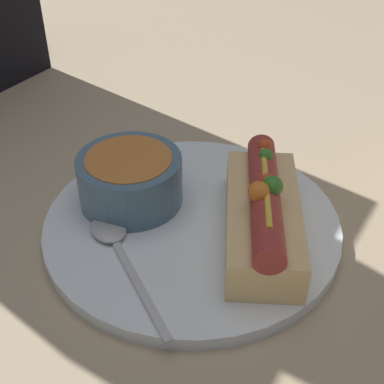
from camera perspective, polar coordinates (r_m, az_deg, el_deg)
The scene contains 5 objects.
ground_plane at distance 0.51m, azimuth 0.00°, elevation -4.03°, with size 4.00×4.00×0.00m, color tan.
dinner_plate at distance 0.50m, azimuth 0.00°, elevation -3.47°, with size 0.27×0.27×0.01m.
hot_dog at distance 0.47m, azimuth 7.59°, elevation -2.24°, with size 0.17×0.13×0.07m.
soup_bowl at distance 0.51m, azimuth -6.63°, elevation 1.58°, with size 0.10×0.10×0.05m.
spoon at distance 0.48m, azimuth -8.27°, elevation -5.05°, with size 0.10×0.14×0.01m.
Camera 1 is at (-0.32, -0.20, 0.33)m, focal length 50.00 mm.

